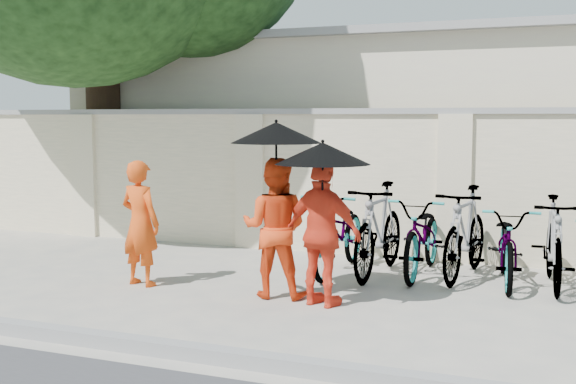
% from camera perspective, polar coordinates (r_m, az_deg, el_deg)
% --- Properties ---
extents(ground, '(80.00, 80.00, 0.00)m').
position_cam_1_polar(ground, '(7.79, -5.61, -8.65)').
color(ground, '#B4AA97').
extents(kerb, '(40.00, 0.16, 0.12)m').
position_cam_1_polar(kerb, '(6.37, -12.76, -11.55)').
color(kerb, gray).
rests_on(kerb, ground).
extents(compound_wall, '(20.00, 0.30, 2.00)m').
position_cam_1_polar(compound_wall, '(10.24, 7.60, 0.52)').
color(compound_wall, beige).
rests_on(compound_wall, ground).
extents(building_behind, '(14.00, 6.00, 3.20)m').
position_cam_1_polar(building_behind, '(13.78, 15.55, 4.24)').
color(building_behind, beige).
rests_on(building_behind, ground).
extents(monk_left, '(0.59, 0.44, 1.46)m').
position_cam_1_polar(monk_left, '(8.55, -11.60, -2.42)').
color(monk_left, '#E34810').
rests_on(monk_left, ground).
extents(monk_center, '(0.81, 0.67, 1.52)m').
position_cam_1_polar(monk_center, '(7.83, -1.04, -2.84)').
color(monk_center, '#EA3F13').
rests_on(monk_center, ground).
extents(parasol_center, '(0.97, 0.97, 1.04)m').
position_cam_1_polar(parasol_center, '(7.65, -0.94, 4.71)').
color(parasol_center, black).
rests_on(parasol_center, ground).
extents(monk_right, '(0.96, 0.59, 1.52)m').
position_cam_1_polar(monk_right, '(7.46, 2.78, -3.30)').
color(monk_right, red).
rests_on(monk_right, ground).
extents(parasol_right, '(0.97, 0.97, 0.84)m').
position_cam_1_polar(parasol_right, '(7.29, 2.75, 3.06)').
color(parasol_right, black).
rests_on(parasol_right, ground).
extents(bike_0, '(0.71, 1.96, 1.03)m').
position_cam_1_polar(bike_0, '(9.12, 4.14, -3.18)').
color(bike_0, gray).
rests_on(bike_0, ground).
extents(bike_1, '(0.62, 1.94, 1.15)m').
position_cam_1_polar(bike_1, '(8.96, 7.21, -2.97)').
color(bike_1, gray).
rests_on(bike_1, ground).
extents(bike_2, '(0.67, 1.89, 0.99)m').
position_cam_1_polar(bike_2, '(9.08, 10.64, -3.42)').
color(bike_2, gray).
rests_on(bike_2, ground).
extents(bike_3, '(0.73, 1.92, 1.12)m').
position_cam_1_polar(bike_3, '(9.00, 13.83, -3.16)').
color(bike_3, gray).
rests_on(bike_3, ground).
extents(bike_4, '(0.86, 1.85, 0.94)m').
position_cam_1_polar(bike_4, '(8.83, 16.97, -4.02)').
color(bike_4, gray).
rests_on(bike_4, ground).
extents(bike_5, '(0.67, 1.80, 1.06)m').
position_cam_1_polar(bike_5, '(8.79, 20.27, -3.79)').
color(bike_5, gray).
rests_on(bike_5, ground).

